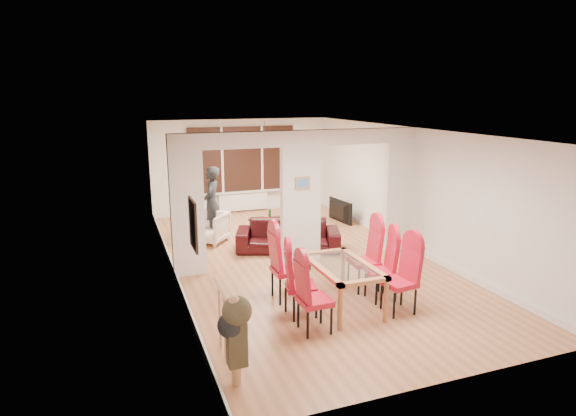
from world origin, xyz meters
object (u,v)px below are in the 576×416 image
dining_chair_ra (399,278)px  television (337,211)px  sofa (288,236)px  person (212,203)px  dining_chair_la (315,295)px  dining_chair_lc (288,265)px  dining_chair_lb (301,281)px  dining_chair_rb (381,267)px  bottle (270,214)px  bowl (260,218)px  dining_table (342,285)px  dining_chair_rc (364,257)px  armchair (209,227)px  coffee_table (270,223)px

dining_chair_ra → television: 5.37m
sofa → person: person is taller
dining_chair_la → dining_chair_lc: bearing=88.0°
dining_chair_la → dining_chair_lb: 0.53m
dining_chair_ra → dining_chair_rb: size_ratio=1.02×
dining_chair_la → bottle: (1.08, 5.37, -0.18)m
dining_chair_la → bowl: bearing=80.1°
dining_table → dining_chair_lb: dining_chair_lb is taller
dining_chair_rb → dining_chair_rc: dining_chair_rc is taller
dining_chair_lb → armchair: size_ratio=1.43×
dining_chair_ra → bowl: bearing=88.5°
dining_chair_rb → bottle: (-0.35, 4.74, -0.19)m
bottle → bowl: bearing=172.0°
dining_chair_lb → armchair: bearing=110.7°
dining_chair_ra → bowl: dining_chair_ra is taller
television → bowl: television is taller
dining_table → bowl: bearing=88.6°
person → bowl: person is taller
dining_chair_rc → armchair: dining_chair_rc is taller
dining_chair_ra → bottle: (-0.36, 5.25, -0.20)m
dining_chair_ra → dining_chair_lb: bearing=156.1°
dining_chair_la → dining_chair_rb: dining_chair_rb is taller
dining_chair_rc → dining_chair_lb: bearing=-154.0°
dining_table → person: bearing=105.1°
sofa → bowl: (-0.07, 1.86, -0.06)m
dining_chair_la → bottle: dining_chair_la is taller
dining_chair_lc → person: bearing=96.7°
dining_chair_ra → person: bearing=103.4°
dining_chair_ra → dining_chair_rc: 0.97m
dining_chair_lb → television: (2.90, 4.75, -0.25)m
sofa → person: bearing=154.1°
dining_chair_lc → sofa: (0.88, 2.38, -0.27)m
sofa → coffee_table: 1.80m
sofa → bottle: sofa is taller
sofa → dining_chair_ra: bearing=-61.0°
dining_table → dining_chair_ra: size_ratio=1.34×
armchair → dining_chair_rc: bearing=-21.7°
dining_chair_la → dining_chair_ra: dining_chair_ra is taller
dining_chair_ra → coffee_table: bearing=85.9°
dining_chair_rc → sofa: dining_chair_rc is taller
dining_chair_la → television: (2.90, 5.28, -0.25)m
dining_table → television: bearing=65.0°
dining_chair_lb → television: bearing=71.2°
dining_chair_lc → armchair: size_ratio=1.55×
dining_chair_rb → bowl: size_ratio=5.44×
dining_chair_lc → dining_chair_ra: size_ratio=1.05×
dining_chair_ra → person: 5.18m
bottle → dining_chair_lb: bearing=-102.6°
dining_table → dining_chair_lc: 0.93m
armchair → bowl: armchair is taller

